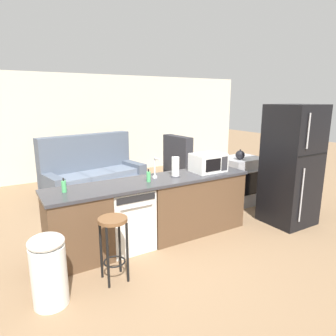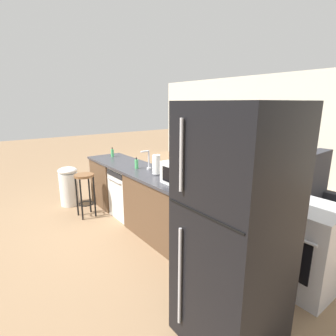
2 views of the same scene
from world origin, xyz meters
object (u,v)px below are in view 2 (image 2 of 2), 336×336
Objects in this scene: stove_range at (299,244)px; armchair at (322,210)px; kettle at (283,194)px; trash_bin at (69,186)px; paper_towel_roll at (156,165)px; couch at (236,174)px; bar_stool at (85,186)px; microwave at (183,174)px; dishwasher at (131,192)px; dish_soap_bottle at (112,153)px; refrigerator at (234,231)px; soap_bottle at (137,164)px.

armchair reaches higher than stove_range.
kettle is 0.28× the size of trash_bin.
paper_towel_roll is 2.57m from couch.
bar_stool is (-2.88, -1.06, -0.45)m from kettle.
paper_towel_roll is (-0.59, 0.00, -0.00)m from microwave.
paper_towel_roll is at bearing -78.45° from couch.
armchair is (2.68, 2.58, -0.19)m from bar_stool.
couch reaches higher than dishwasher.
dish_soap_bottle is at bearing -113.69° from couch.
paper_towel_roll is 0.38× the size of bar_stool.
paper_towel_roll is 0.13× the size of couch.
dishwasher is 1.49m from microwave.
microwave is at bearing 156.27° from refrigerator.
refrigerator is 0.90× the size of couch.
bar_stool is (-0.74, -0.58, -0.44)m from soap_bottle.
bar_stool is 0.62× the size of armchair.
couch is (-0.04, 2.49, -0.58)m from soap_bottle.
trash_bin is (-3.74, -1.25, -0.07)m from stove_range.
paper_towel_roll is at bearing 27.91° from bar_stool.
microwave is at bearing -65.92° from couch.
refrigerator is at bearing -11.93° from dishwasher.
trash_bin is 3.44m from couch.
dish_soap_bottle is 0.08× the size of couch.
soap_bottle is (-1.05, -0.05, -0.07)m from microwave.
bar_stool is (-0.44, -0.64, 0.11)m from dishwasher.
kettle is 0.17× the size of armchair.
microwave is at bearing -0.06° from dishwasher.
bar_stool is 0.35× the size of couch.
refrigerator is at bearing -80.34° from kettle.
dish_soap_bottle reaches higher than trash_bin.
armchair is at bearing 32.02° from dish_soap_bottle.
refrigerator is 1.92m from paper_towel_roll.
kettle is at bearing 17.47° from trash_bin.
stove_range is 3.46m from dish_soap_bottle.
refrigerator is 3.82× the size of microwave.
paper_towel_roll is 2.13m from trash_bin.
refrigerator is at bearing 1.62° from bar_stool.
refrigerator reaches higher than microwave.
refrigerator is 0.99m from kettle.
dish_soap_bottle is (-3.38, 0.60, 0.02)m from refrigerator.
bar_stool is (-1.20, -0.64, -0.50)m from paper_towel_roll.
refrigerator is 3.44m from dish_soap_bottle.
stove_range is 1.22× the size of bar_stool.
dishwasher is 0.78m from bar_stool.
couch is (-2.17, 2.02, -0.59)m from kettle.
armchair is (3.02, 1.89, -0.62)m from dish_soap_bottle.
soap_bottle is 1.00× the size of dish_soap_bottle.
couch reaches higher than trash_bin.
stove_range is 5.11× the size of dish_soap_bottle.
refrigerator is 2.58× the size of trash_bin.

